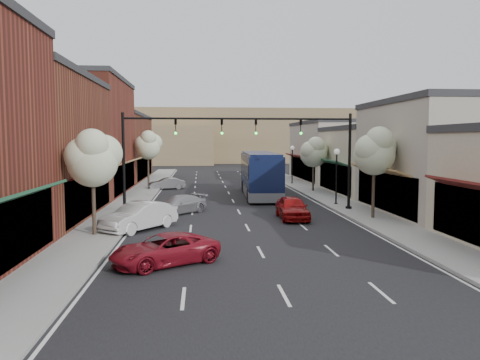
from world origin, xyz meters
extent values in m
plane|color=black|center=(0.00, 0.00, 0.00)|extent=(160.00, 160.00, 0.00)
cube|color=gray|center=(-8.40, 18.50, 0.07)|extent=(2.80, 73.00, 0.15)
cube|color=gray|center=(8.40, 18.50, 0.07)|extent=(2.80, 73.00, 0.15)
cube|color=gray|center=(-7.00, 18.50, 0.07)|extent=(0.25, 73.00, 0.17)
cube|color=gray|center=(7.00, 18.50, 0.07)|extent=(0.25, 73.00, 0.17)
cube|color=#1C462E|center=(-9.30, -8.00, 3.10)|extent=(1.07, 9.80, 0.49)
cube|color=brown|center=(-14.30, 6.00, 4.50)|extent=(9.00, 14.00, 9.00)
cube|color=#2D2D30|center=(-14.30, 6.00, 9.20)|extent=(9.20, 14.10, 0.40)
cube|color=black|center=(-10.10, 6.00, 1.60)|extent=(0.60, 11.90, 2.60)
cube|color=#571713|center=(-9.30, 6.00, 3.10)|extent=(1.07, 9.80, 0.49)
cube|color=maroon|center=(-14.30, 20.00, 5.25)|extent=(9.00, 14.00, 10.50)
cube|color=#2D2D30|center=(-14.30, 20.00, 10.70)|extent=(9.20, 14.10, 0.40)
cube|color=black|center=(-10.10, 20.00, 1.60)|extent=(0.60, 11.90, 2.60)
cube|color=olive|center=(-9.30, 20.00, 3.10)|extent=(1.07, 9.80, 0.49)
cube|color=brown|center=(-14.30, 36.00, 4.00)|extent=(9.00, 18.00, 8.00)
cube|color=#2D2D30|center=(-14.30, 36.00, 8.20)|extent=(9.20, 18.10, 0.40)
cube|color=black|center=(-10.10, 36.00, 1.60)|extent=(0.60, 15.30, 2.60)
cube|color=#1C462E|center=(-9.30, 36.00, 3.10)|extent=(1.07, 12.60, 0.49)
cube|color=#A39B8C|center=(13.80, 6.00, 3.75)|extent=(8.00, 12.00, 7.50)
cube|color=#2D2D30|center=(13.80, 6.00, 7.70)|extent=(8.20, 12.10, 0.40)
cube|color=black|center=(10.10, 6.00, 1.60)|extent=(0.60, 10.20, 2.60)
cube|color=olive|center=(9.30, 6.00, 3.10)|extent=(1.07, 8.40, 0.49)
cube|color=beige|center=(13.80, 18.00, 3.00)|extent=(8.00, 12.00, 6.00)
cube|color=#2D2D30|center=(13.80, 18.00, 6.20)|extent=(8.20, 12.10, 0.40)
cube|color=black|center=(10.10, 18.00, 1.60)|extent=(0.60, 10.20, 2.60)
cube|color=#1C462E|center=(9.30, 18.00, 3.10)|extent=(1.07, 8.40, 0.49)
cube|color=#A39B8C|center=(13.80, 32.00, 3.50)|extent=(8.00, 16.00, 7.00)
cube|color=#2D2D30|center=(13.80, 32.00, 7.20)|extent=(8.20, 16.10, 0.40)
cube|color=black|center=(10.10, 32.00, 1.60)|extent=(0.60, 13.60, 2.60)
cube|color=#571713|center=(9.30, 32.00, 3.10)|extent=(1.07, 11.20, 0.49)
cube|color=#7A6647|center=(0.00, 90.00, 6.00)|extent=(120.00, 30.00, 12.00)
cube|color=#7A6647|center=(-25.00, 78.00, 4.00)|extent=(50.00, 20.00, 8.00)
cylinder|color=black|center=(8.00, 8.00, 0.15)|extent=(0.44, 0.44, 0.30)
cylinder|color=black|center=(8.00, 8.00, 3.50)|extent=(0.20, 0.20, 7.00)
cylinder|color=black|center=(4.00, 8.00, 6.60)|extent=(8.00, 0.14, 0.14)
imported|color=black|center=(4.40, 8.00, 6.00)|extent=(0.18, 0.46, 1.10)
sphere|color=#19E533|center=(4.40, 7.88, 5.58)|extent=(0.18, 0.18, 0.18)
imported|color=black|center=(1.20, 8.00, 6.00)|extent=(0.18, 0.46, 1.10)
sphere|color=#19E533|center=(1.20, 7.88, 5.58)|extent=(0.18, 0.18, 0.18)
cylinder|color=black|center=(-8.00, 8.00, 0.15)|extent=(0.44, 0.44, 0.30)
cylinder|color=black|center=(-8.00, 8.00, 3.50)|extent=(0.20, 0.20, 7.00)
cylinder|color=black|center=(-4.00, 8.00, 6.60)|extent=(8.00, 0.14, 0.14)
imported|color=black|center=(-4.40, 8.00, 6.00)|extent=(0.18, 0.46, 1.10)
sphere|color=#19E533|center=(-4.40, 7.88, 5.58)|extent=(0.18, 0.18, 0.18)
imported|color=black|center=(-1.20, 8.00, 6.00)|extent=(0.18, 0.46, 1.10)
sphere|color=#19E533|center=(-1.20, 7.88, 5.58)|extent=(0.18, 0.18, 0.18)
cylinder|color=#47382B|center=(8.30, 4.00, 1.86)|extent=(0.20, 0.20, 3.71)
sphere|color=beige|center=(8.30, 4.00, 4.18)|extent=(2.60, 2.60, 2.60)
sphere|color=beige|center=(8.80, 4.30, 4.64)|extent=(2.00, 2.00, 2.00)
sphere|color=beige|center=(7.90, 3.70, 4.52)|extent=(1.90, 1.90, 1.90)
sphere|color=beige|center=(8.40, 3.50, 5.10)|extent=(1.70, 1.70, 1.70)
cylinder|color=#47382B|center=(8.30, 20.00, 1.66)|extent=(0.20, 0.20, 3.33)
sphere|color=beige|center=(8.30, 20.00, 3.74)|extent=(2.60, 2.60, 2.60)
sphere|color=beige|center=(8.80, 20.30, 4.16)|extent=(2.00, 2.00, 2.00)
sphere|color=beige|center=(7.90, 19.70, 4.06)|extent=(1.90, 1.90, 1.90)
sphere|color=beige|center=(8.40, 19.50, 4.58)|extent=(1.70, 1.70, 1.70)
cylinder|color=#47382B|center=(-8.30, 0.00, 1.76)|extent=(0.20, 0.20, 3.52)
sphere|color=beige|center=(-8.30, 0.00, 3.96)|extent=(2.60, 2.60, 2.60)
sphere|color=beige|center=(-7.80, 0.30, 4.40)|extent=(2.00, 2.00, 2.00)
sphere|color=beige|center=(-8.70, -0.30, 4.29)|extent=(1.90, 1.90, 1.90)
sphere|color=beige|center=(-8.20, -0.50, 4.84)|extent=(1.70, 1.70, 1.70)
cylinder|color=#47382B|center=(-8.30, 26.00, 1.92)|extent=(0.20, 0.20, 3.84)
sphere|color=beige|center=(-8.30, 26.00, 4.32)|extent=(2.60, 2.60, 2.60)
sphere|color=beige|center=(-7.80, 26.30, 4.80)|extent=(2.00, 2.00, 2.00)
sphere|color=beige|center=(-8.70, 25.70, 4.68)|extent=(1.90, 1.90, 1.90)
sphere|color=beige|center=(-8.20, 25.50, 5.28)|extent=(1.70, 1.70, 1.70)
cylinder|color=black|center=(7.80, 10.50, 0.10)|extent=(0.28, 0.28, 0.20)
cylinder|color=black|center=(7.80, 10.50, 2.00)|extent=(0.12, 0.12, 4.00)
sphere|color=white|center=(7.80, 10.50, 4.22)|extent=(0.44, 0.44, 0.44)
cylinder|color=black|center=(7.80, 28.00, 0.10)|extent=(0.28, 0.28, 0.20)
cylinder|color=black|center=(7.80, 28.00, 2.00)|extent=(0.12, 0.12, 4.00)
sphere|color=white|center=(7.80, 28.00, 4.22)|extent=(0.44, 0.44, 0.44)
cube|color=#0E173A|center=(2.69, 17.39, 2.12)|extent=(3.32, 13.07, 3.33)
cube|color=#595B60|center=(2.69, 17.39, 0.59)|extent=(3.34, 13.09, 0.76)
cube|color=black|center=(2.69, 17.39, 2.59)|extent=(3.34, 12.04, 1.19)
cube|color=#0E173A|center=(2.69, 17.39, 3.83)|extent=(3.07, 12.54, 0.27)
cube|color=black|center=(2.44, 10.96, 2.81)|extent=(2.25, 0.17, 1.30)
cylinder|color=black|center=(1.24, 12.91, 0.56)|extent=(0.39, 1.14, 1.12)
cylinder|color=black|center=(3.79, 12.81, 0.56)|extent=(0.39, 1.14, 1.12)
cylinder|color=black|center=(1.58, 21.55, 0.56)|extent=(0.39, 1.14, 1.12)
cylinder|color=black|center=(4.13, 21.45, 0.56)|extent=(0.39, 1.14, 1.12)
cylinder|color=black|center=(1.52, 20.04, 0.56)|extent=(0.39, 1.14, 1.12)
cylinder|color=black|center=(4.07, 19.94, 0.56)|extent=(0.39, 1.14, 1.12)
imported|color=#930A0B|center=(3.19, 4.67, 0.75)|extent=(1.83, 4.42, 1.50)
imported|color=maroon|center=(-4.20, -5.80, 0.63)|extent=(4.95, 4.12, 1.26)
imported|color=silver|center=(-6.20, 1.74, 0.80)|extent=(4.28, 4.89, 1.60)
imported|color=#A4A3A9|center=(-4.20, 7.65, 0.63)|extent=(4.31, 4.29, 1.25)
imported|color=gray|center=(-6.20, 23.87, 0.61)|extent=(3.90, 2.11, 1.22)
camera|label=1|loc=(-2.72, -24.84, 5.11)|focal=35.00mm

